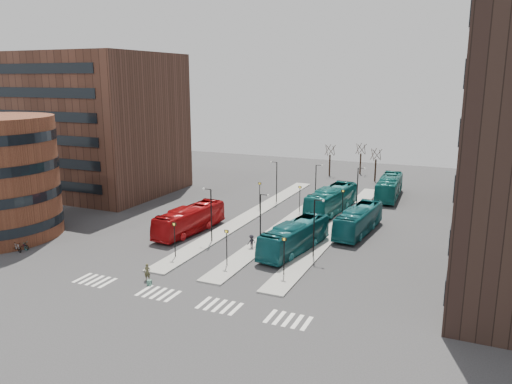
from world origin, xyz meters
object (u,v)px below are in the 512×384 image
at_px(commuter_c, 251,242).
at_px(bicycle_far, 23,246).
at_px(bicycle_near, 22,246).
at_px(commuter_b, 263,247).
at_px(suitcase, 149,283).
at_px(commuter_a, 165,234).
at_px(teal_bus_a, 295,237).
at_px(teal_bus_c, 359,220).
at_px(traveller, 147,272).
at_px(teal_bus_b, 331,200).
at_px(teal_bus_d, 389,187).
at_px(bicycle_mid, 17,247).
at_px(red_bus, 190,220).

xyz_separation_m(commuter_c, bicycle_far, (-22.61, -10.34, -0.36)).
bearing_deg(bicycle_near, commuter_b, -76.06).
xyz_separation_m(suitcase, commuter_a, (-5.96, 11.32, 0.54)).
bearing_deg(teal_bus_a, teal_bus_c, 71.24).
distance_m(traveller, commuter_a, 11.68).
relative_size(commuter_b, bicycle_far, 0.95).
bearing_deg(teal_bus_a, commuter_a, -161.52).
bearing_deg(traveller, teal_bus_b, 53.19).
bearing_deg(teal_bus_d, bicycle_near, -131.37).
bearing_deg(teal_bus_d, bicycle_mid, -130.85).
bearing_deg(red_bus, bicycle_mid, -129.72).
bearing_deg(teal_bus_d, commuter_a, -125.22).
bearing_deg(suitcase, commuter_a, 98.18).
relative_size(commuter_c, bicycle_mid, 0.91).
distance_m(bicycle_mid, bicycle_far, 0.79).
bearing_deg(bicycle_mid, teal_bus_b, -32.07).
height_order(red_bus, teal_bus_d, teal_bus_d).
distance_m(teal_bus_b, traveller, 31.46).
bearing_deg(suitcase, commuter_c, 51.57).
bearing_deg(red_bus, bicycle_near, -131.37).
relative_size(teal_bus_a, teal_bus_b, 0.91).
distance_m(red_bus, commuter_b, 11.61).
height_order(teal_bus_a, teal_bus_c, teal_bus_a).
bearing_deg(teal_bus_c, commuter_c, -127.08).
bearing_deg(teal_bus_a, suitcase, -113.90).
xyz_separation_m(teal_bus_a, bicycle_mid, (-27.19, -12.26, -1.10)).
relative_size(teal_bus_b, bicycle_far, 7.72).
bearing_deg(commuter_b, teal_bus_d, -19.02).
bearing_deg(bicycle_mid, commuter_c, -53.84).
relative_size(suitcase, commuter_b, 0.31).
bearing_deg(commuter_b, traveller, 142.11).
xyz_separation_m(traveller, commuter_a, (-5.15, 10.48, -0.02)).
bearing_deg(teal_bus_b, teal_bus_c, -48.83).
distance_m(teal_bus_c, teal_bus_d, 19.81).
relative_size(suitcase, teal_bus_c, 0.04).
bearing_deg(bicycle_mid, red_bus, -34.89).
xyz_separation_m(traveller, commuter_c, (5.14, 11.85, -0.02)).
distance_m(suitcase, teal_bus_a, 16.51).
distance_m(teal_bus_d, traveller, 44.61).
xyz_separation_m(suitcase, commuter_c, (4.34, 12.69, 0.55)).
xyz_separation_m(commuter_a, commuter_c, (10.30, 1.37, 0.00)).
bearing_deg(teal_bus_b, commuter_a, -119.64).
height_order(suitcase, teal_bus_b, teal_bus_b).
bearing_deg(suitcase, bicycle_far, 153.08).
height_order(teal_bus_d, bicycle_near, teal_bus_d).
relative_size(teal_bus_c, traveller, 7.07).
xyz_separation_m(teal_bus_b, commuter_a, (-14.18, -19.64, -0.99)).
bearing_deg(teal_bus_a, traveller, -117.90).
xyz_separation_m(teal_bus_d, bicycle_far, (-32.40, -40.52, -1.29)).
xyz_separation_m(teal_bus_a, commuter_b, (-2.75, -2.31, -0.84)).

